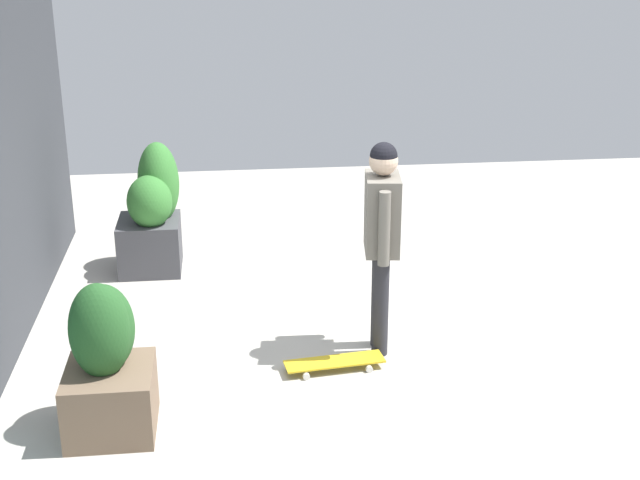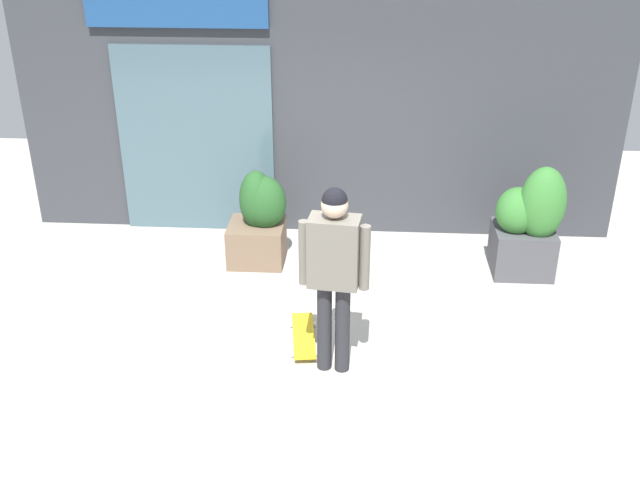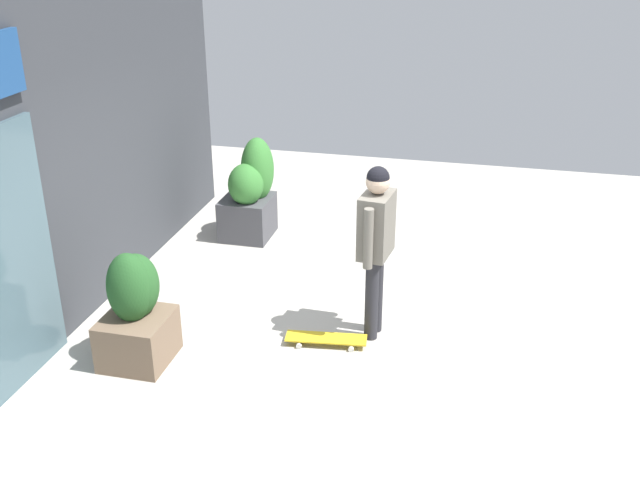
% 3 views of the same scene
% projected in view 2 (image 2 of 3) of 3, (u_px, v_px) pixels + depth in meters
% --- Properties ---
extents(ground_plane, '(12.00, 12.00, 0.00)m').
position_uv_depth(ground_plane, '(300.00, 350.00, 6.85)').
color(ground_plane, '#B2ADA3').
extents(building_facade, '(7.12, 0.31, 3.46)m').
position_uv_depth(building_facade, '(313.00, 93.00, 8.60)').
color(building_facade, '#383A3F').
rests_on(building_facade, ground_plane).
extents(skateboarder, '(0.60, 0.31, 1.74)m').
position_uv_depth(skateboarder, '(334.00, 262.00, 6.14)').
color(skateboarder, '#28282D').
rests_on(skateboarder, ground_plane).
extents(skateboard, '(0.32, 0.80, 0.08)m').
position_uv_depth(skateboard, '(304.00, 336.00, 6.96)').
color(skateboard, gold).
rests_on(skateboard, ground_plane).
extents(planter_box_left, '(0.71, 0.62, 1.28)m').
position_uv_depth(planter_box_left, '(528.00, 226.00, 7.97)').
color(planter_box_left, '#47474C').
rests_on(planter_box_left, ground_plane).
extents(planter_box_right, '(0.66, 0.59, 1.08)m').
position_uv_depth(planter_box_right, '(259.00, 219.00, 8.27)').
color(planter_box_right, brown).
rests_on(planter_box_right, ground_plane).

